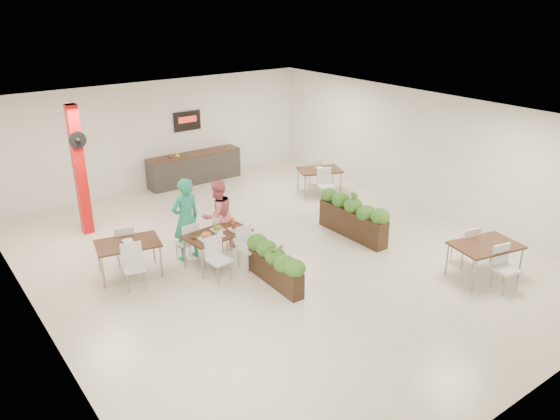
# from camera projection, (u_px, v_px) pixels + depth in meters

# --- Properties ---
(ground) EXTENTS (12.00, 12.00, 0.00)m
(ground) POSITION_uv_depth(u_px,v_px,m) (274.00, 255.00, 12.45)
(ground) COLOR beige
(ground) RESTS_ON ground
(room_shell) EXTENTS (10.10, 12.10, 3.22)m
(room_shell) POSITION_uv_depth(u_px,v_px,m) (274.00, 171.00, 11.70)
(room_shell) COLOR white
(room_shell) RESTS_ON ground
(red_column) EXTENTS (0.40, 0.41, 3.20)m
(red_column) POSITION_uv_depth(u_px,v_px,m) (80.00, 169.00, 13.02)
(red_column) COLOR red
(red_column) RESTS_ON ground
(service_counter) EXTENTS (3.00, 0.64, 2.20)m
(service_counter) POSITION_uv_depth(u_px,v_px,m) (195.00, 167.00, 17.04)
(service_counter) COLOR #2E2C29
(service_counter) RESTS_ON ground
(main_table) EXTENTS (1.48, 1.74, 0.92)m
(main_table) POSITION_uv_depth(u_px,v_px,m) (217.00, 238.00, 11.80)
(main_table) COLOR black
(main_table) RESTS_ON ground
(diner_man) EXTENTS (0.73, 0.52, 1.89)m
(diner_man) POSITION_uv_depth(u_px,v_px,m) (186.00, 219.00, 11.96)
(diner_man) COLOR #239A77
(diner_man) RESTS_ON ground
(diner_woman) EXTENTS (0.88, 0.72, 1.68)m
(diner_woman) POSITION_uv_depth(u_px,v_px,m) (218.00, 215.00, 12.44)
(diner_woman) COLOR #E66673
(diner_woman) RESTS_ON ground
(planter_left) EXTENTS (0.45, 1.74, 0.90)m
(planter_left) POSITION_uv_depth(u_px,v_px,m) (275.00, 263.00, 11.03)
(planter_left) COLOR black
(planter_left) RESTS_ON ground
(planter_right) EXTENTS (0.41, 2.17, 1.14)m
(planter_right) POSITION_uv_depth(u_px,v_px,m) (353.00, 217.00, 13.22)
(planter_right) COLOR black
(planter_right) RESTS_ON ground
(side_table_a) EXTENTS (1.44, 1.67, 0.92)m
(side_table_a) POSITION_uv_depth(u_px,v_px,m) (128.00, 248.00, 11.35)
(side_table_a) COLOR black
(side_table_a) RESTS_ON ground
(side_table_b) EXTENTS (1.44, 1.66, 0.92)m
(side_table_b) POSITION_uv_depth(u_px,v_px,m) (319.00, 173.00, 16.02)
(side_table_b) COLOR black
(side_table_b) RESTS_ON ground
(side_table_c) EXTENTS (1.53, 1.67, 0.92)m
(side_table_c) POSITION_uv_depth(u_px,v_px,m) (485.00, 249.00, 11.27)
(side_table_c) COLOR black
(side_table_c) RESTS_ON ground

